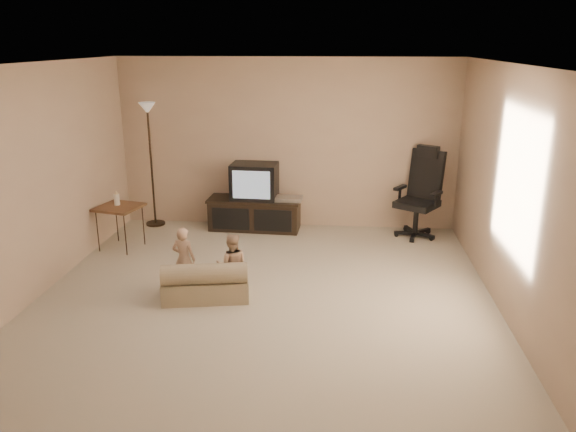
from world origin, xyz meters
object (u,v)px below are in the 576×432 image
Objects in this scene: floor_lamp at (149,137)px; child_sofa at (206,283)px; tv_stand at (255,202)px; toddler_right at (232,265)px; side_table at (119,207)px; office_chair at (419,204)px; toddler_left at (184,259)px.

child_sofa is at bearing -60.94° from floor_lamp.
floor_lamp is (-1.57, 0.06, 0.94)m from tv_stand.
child_sofa is 0.35m from toddler_right.
side_table is 0.80× the size of child_sofa.
office_chair is (2.40, -0.07, 0.05)m from tv_stand.
side_table is (-4.09, -0.91, 0.11)m from office_chair.
floor_lamp reaches higher than toddler_right.
tv_stand is 1.75× the size of side_table.
side_table is 2.25m from toddler_right.
child_sofa is (1.51, -1.45, -0.39)m from side_table.
toddler_right is at bearing -36.83° from side_table.
toddler_left reaches higher than toddler_right.
child_sofa is 0.40m from toddler_left.
floor_lamp reaches higher than side_table.
child_sofa is at bearing -43.84° from side_table.
side_table is 1.12× the size of toddler_right.
floor_lamp is (0.13, 1.04, 0.78)m from side_table.
toddler_left is (-0.47, -2.23, -0.04)m from tv_stand.
tv_stand is at bearing -95.27° from toddler_right.
tv_stand is 2.40m from office_chair.
floor_lamp is 2.72m from toddler_left.
office_chair is at bearing -143.29° from toddler_right.
side_table reaches higher than child_sofa.
toddler_right reaches higher than child_sofa.
side_table is 1.76m from toddler_left.
side_table is at bearing -44.36° from toddler_right.
tv_stand is 1.97m from side_table.
office_chair is 3.51m from child_sofa.
floor_lamp is 2.58× the size of toddler_right.
office_chair is 1.61× the size of side_table.
tv_stand is at bearing 29.93° from side_table.
toddler_right is (0.56, -0.09, -0.01)m from toddler_left.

